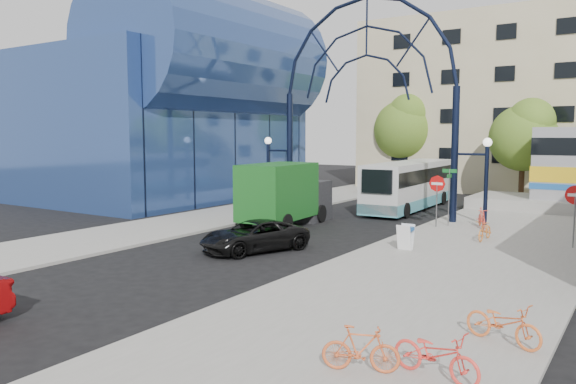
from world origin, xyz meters
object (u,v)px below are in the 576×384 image
Objects in this scene: city_bus at (410,184)px; bike_near_b at (482,218)px; do_not_enter_sign at (575,201)px; gateway_arch at (366,62)px; stop_sign at (437,188)px; sandwich_board at (406,234)px; black_suv at (254,236)px; bike_far_a at (503,323)px; tree_north_b at (406,126)px; green_truck at (286,194)px; tree_north_a at (525,134)px; street_name_sign at (449,185)px; bike_far_c at (436,354)px; bike_near_a at (485,230)px; bike_far_b at (361,349)px.

city_bus is 6.75× the size of bike_near_b.
do_not_enter_sign is 13.03m from city_bus.
stop_sign is at bearing -22.63° from gateway_arch.
city_bus is (-4.60, 12.36, 0.78)m from sandwich_board.
gateway_arch is 13.58m from black_suv.
do_not_enter_sign is 1.42× the size of bike_far_a.
tree_north_b reaches higher than do_not_enter_sign.
tree_north_b reaches higher than black_suv.
gateway_arch reaches higher than black_suv.
green_truck reaches higher than do_not_enter_sign.
tree_north_a is 1.09× the size of green_truck.
do_not_enter_sign is at bearing 17.11° from bike_far_a.
street_name_sign reaches higher than bike_far_c.
black_suv is at bearing 62.91° from bike_far_c.
tree_north_b is 13.12m from city_bus.
bike_near_a is at bearing 21.47° from bike_far_c.
street_name_sign is 2.19m from bike_near_b.
tree_north_a reaches higher than stop_sign.
street_name_sign reaches higher than black_suv.
street_name_sign is 1.60× the size of bike_far_c.
sandwich_board reaches higher than bike_far_a.
gateway_arch is 8.63× the size of bike_near_b.
bike_near_a is 14.68m from bike_far_c.
city_bus is at bearing 129.95° from bike_near_a.
bike_far_c is (9.38, -23.03, -0.94)m from city_bus.
bike_near_b is at bearing 20.21° from green_truck.
bike_far_a is at bearing -89.90° from do_not_enter_sign.
tree_north_a is at bearing 18.74° from bike_far_c.
do_not_enter_sign reaches higher than bike_near_b.
bike_near_a is 12.40m from bike_far_a.
bike_far_a is (4.90, -28.14, -4.03)m from tree_north_a.
tree_north_a is at bearing 88.50° from sandwich_board.
street_name_sign reaches higher than bike_far_b.
stop_sign is at bearing -60.99° from city_bus.
tree_north_a reaches higher than bike_near_a.
bike_near_b is at bearing -13.90° from bike_far_b.
gateway_arch reaches higher than bike_near_b.
tree_north_a is (0.52, 19.95, 3.86)m from sandwich_board.
black_suv is at bearing -87.40° from gateway_arch.
black_suv is at bearing 80.66° from bike_far_a.
street_name_sign is 15.99m from bike_far_a.
tree_north_a is at bearing 107.03° from do_not_enter_sign.
bike_far_c is at bearing -77.18° from bike_near_a.
black_suv is 2.50× the size of bike_far_c.
stop_sign is 0.39× the size of green_truck.
gateway_arch is 8.33m from city_bus.
tree_north_b is at bearing 120.65° from black_suv.
do_not_enter_sign is 16.86m from tree_north_a.
sandwich_board is at bearing -91.50° from tree_north_a.
sandwich_board reaches higher than bike_near_b.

